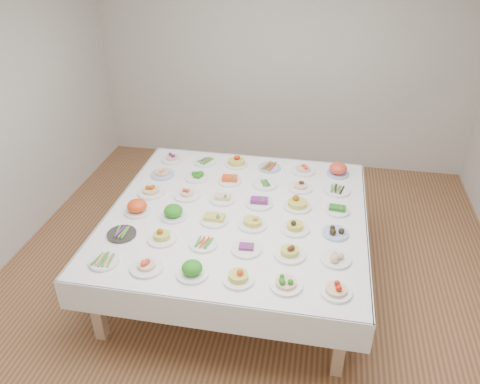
% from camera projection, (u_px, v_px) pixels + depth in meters
% --- Properties ---
extents(room_envelope, '(5.02, 5.02, 2.81)m').
position_uv_depth(room_envelope, '(253.00, 97.00, 3.79)').
color(room_envelope, '#97623F').
rests_on(room_envelope, ground).
extents(display_table, '(2.35, 2.35, 0.75)m').
position_uv_depth(display_table, '(237.00, 218.00, 4.33)').
color(display_table, white).
rests_on(display_table, ground).
extents(dish_0, '(0.23, 0.23, 0.05)m').
position_uv_depth(dish_0, '(104.00, 260.00, 3.67)').
color(dish_0, white).
rests_on(dish_0, display_table).
extents(dish_1, '(0.25, 0.25, 0.12)m').
position_uv_depth(dish_1, '(146.00, 264.00, 3.59)').
color(dish_1, white).
rests_on(dish_1, display_table).
extents(dish_2, '(0.24, 0.24, 0.13)m').
position_uv_depth(dish_2, '(192.00, 269.00, 3.53)').
color(dish_2, white).
rests_on(dish_2, display_table).
extents(dish_3, '(0.23, 0.23, 0.13)m').
position_uv_depth(dish_3, '(238.00, 275.00, 3.47)').
color(dish_3, white).
rests_on(dish_3, display_table).
extents(dish_4, '(0.24, 0.24, 0.13)m').
position_uv_depth(dish_4, '(286.00, 280.00, 3.42)').
color(dish_4, white).
rests_on(dish_4, display_table).
extents(dish_5, '(0.23, 0.23, 0.13)m').
position_uv_depth(dish_5, '(337.00, 287.00, 3.36)').
color(dish_5, white).
rests_on(dish_5, display_table).
extents(dish_6, '(0.25, 0.25, 0.06)m').
position_uv_depth(dish_6, '(122.00, 233.00, 3.98)').
color(dish_6, '#2C2A27').
rests_on(dish_6, display_table).
extents(dish_7, '(0.24, 0.24, 0.13)m').
position_uv_depth(dish_7, '(162.00, 235.00, 3.90)').
color(dish_7, white).
rests_on(dish_7, display_table).
extents(dish_8, '(0.23, 0.23, 0.05)m').
position_uv_depth(dish_8, '(203.00, 244.00, 3.86)').
color(dish_8, white).
rests_on(dish_8, display_table).
extents(dish_9, '(0.25, 0.25, 0.10)m').
position_uv_depth(dish_9, '(246.00, 247.00, 3.80)').
color(dish_9, white).
rests_on(dish_9, display_table).
extents(dish_10, '(0.25, 0.25, 0.14)m').
position_uv_depth(dish_10, '(290.00, 249.00, 3.72)').
color(dish_10, white).
rests_on(dish_10, display_table).
extents(dish_11, '(0.24, 0.24, 0.11)m').
position_uv_depth(dish_11, '(336.00, 256.00, 3.68)').
color(dish_11, white).
rests_on(dish_11, display_table).
extents(dish_12, '(0.24, 0.24, 0.15)m').
position_uv_depth(dish_12, '(137.00, 206.00, 4.26)').
color(dish_12, white).
rests_on(dish_12, display_table).
extents(dish_13, '(0.24, 0.24, 0.13)m').
position_uv_depth(dish_13, '(173.00, 212.00, 4.19)').
color(dish_13, white).
rests_on(dish_13, display_table).
extents(dish_14, '(0.25, 0.25, 0.12)m').
position_uv_depth(dish_14, '(214.00, 216.00, 4.15)').
color(dish_14, white).
rests_on(dish_14, display_table).
extents(dish_15, '(0.26, 0.25, 0.15)m').
position_uv_depth(dish_15, '(253.00, 219.00, 4.07)').
color(dish_15, white).
rests_on(dish_15, display_table).
extents(dish_16, '(0.25, 0.25, 0.13)m').
position_uv_depth(dish_16, '(295.00, 225.00, 4.03)').
color(dish_16, white).
rests_on(dish_16, display_table).
extents(dish_17, '(0.22, 0.22, 0.09)m').
position_uv_depth(dish_17, '(336.00, 231.00, 3.98)').
color(dish_17, '#4C66B2').
rests_on(dish_17, display_table).
extents(dish_18, '(0.26, 0.26, 0.13)m').
position_uv_depth(dish_18, '(151.00, 188.00, 4.55)').
color(dish_18, white).
rests_on(dish_18, display_table).
extents(dish_19, '(0.26, 0.26, 0.13)m').
position_uv_depth(dish_19, '(187.00, 191.00, 4.51)').
color(dish_19, white).
rests_on(dish_19, display_table).
extents(dish_20, '(0.24, 0.24, 0.10)m').
position_uv_depth(dish_20, '(223.00, 197.00, 4.45)').
color(dish_20, white).
rests_on(dish_20, display_table).
extents(dish_21, '(0.26, 0.26, 0.11)m').
position_uv_depth(dish_21, '(259.00, 200.00, 4.39)').
color(dish_21, white).
rests_on(dish_21, display_table).
extents(dish_22, '(0.26, 0.26, 0.15)m').
position_uv_depth(dish_22, '(298.00, 201.00, 4.33)').
color(dish_22, white).
rests_on(dish_22, display_table).
extents(dish_23, '(0.22, 0.22, 0.10)m').
position_uv_depth(dish_23, '(337.00, 208.00, 4.28)').
color(dish_23, white).
rests_on(dish_23, display_table).
extents(dish_24, '(0.24, 0.24, 0.13)m').
position_uv_depth(dish_24, '(162.00, 170.00, 4.86)').
color(dish_24, '#4C66B2').
rests_on(dish_24, display_table).
extents(dish_25, '(0.24, 0.24, 0.09)m').
position_uv_depth(dish_25, '(197.00, 176.00, 4.81)').
color(dish_25, white).
rests_on(dish_25, display_table).
extents(dish_26, '(0.24, 0.24, 0.11)m').
position_uv_depth(dish_26, '(230.00, 178.00, 4.75)').
color(dish_26, white).
rests_on(dish_26, display_table).
extents(dish_27, '(0.25, 0.25, 0.05)m').
position_uv_depth(dish_27, '(265.00, 184.00, 4.70)').
color(dish_27, white).
rests_on(dish_27, display_table).
extents(dish_28, '(0.24, 0.24, 0.11)m').
position_uv_depth(dish_28, '(301.00, 185.00, 4.63)').
color(dish_28, white).
rests_on(dish_28, display_table).
extents(dish_29, '(0.26, 0.26, 0.06)m').
position_uv_depth(dish_29, '(337.00, 190.00, 4.60)').
color(dish_29, white).
rests_on(dish_29, display_table).
extents(dish_30, '(0.24, 0.24, 0.12)m').
position_uv_depth(dish_30, '(172.00, 156.00, 5.15)').
color(dish_30, white).
rests_on(dish_30, display_table).
extents(dish_31, '(0.24, 0.24, 0.05)m').
position_uv_depth(dish_31, '(205.00, 161.00, 5.12)').
color(dish_31, white).
rests_on(dish_31, display_table).
extents(dish_32, '(0.25, 0.25, 0.15)m').
position_uv_depth(dish_32, '(236.00, 160.00, 5.05)').
color(dish_32, white).
rests_on(dish_32, display_table).
extents(dish_33, '(0.25, 0.23, 0.06)m').
position_uv_depth(dish_33, '(269.00, 166.00, 5.01)').
color(dish_33, '#4C66B2').
rests_on(dish_33, display_table).
extents(dish_34, '(0.25, 0.25, 0.13)m').
position_uv_depth(dish_34, '(303.00, 167.00, 4.93)').
color(dish_34, white).
rests_on(dish_34, display_table).
extents(dish_35, '(0.23, 0.23, 0.14)m').
position_uv_depth(dish_35, '(338.00, 169.00, 4.87)').
color(dish_35, '#4C66B2').
rests_on(dish_35, display_table).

